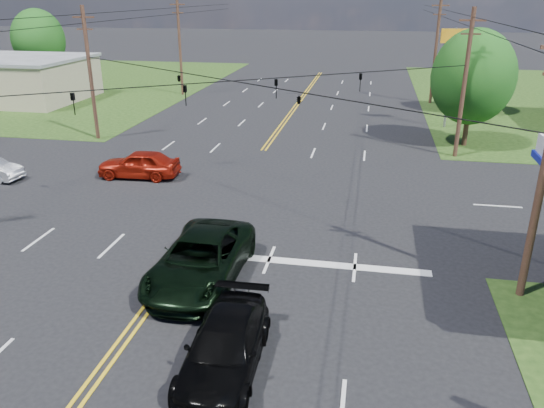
% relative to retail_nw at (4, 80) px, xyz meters
% --- Properties ---
extents(ground, '(280.00, 280.00, 0.00)m').
position_rel_retail_nw_xyz_m(ground, '(30.00, -22.00, -2.00)').
color(ground, black).
rests_on(ground, ground).
extents(grass_nw, '(46.00, 48.00, 0.03)m').
position_rel_retail_nw_xyz_m(grass_nw, '(-5.00, 10.00, -2.00)').
color(grass_nw, '#1D3912').
rests_on(grass_nw, ground).
extents(stop_bar, '(10.00, 0.50, 0.02)m').
position_rel_retail_nw_xyz_m(stop_bar, '(35.00, -30.00, -2.00)').
color(stop_bar, silver).
rests_on(stop_bar, ground).
extents(retail_nw, '(16.00, 11.00, 4.00)m').
position_rel_retail_nw_xyz_m(retail_nw, '(0.00, 0.00, 0.00)').
color(retail_nw, tan).
rests_on(retail_nw, ground).
extents(pole_nw, '(1.60, 0.28, 9.50)m').
position_rel_retail_nw_xyz_m(pole_nw, '(17.00, -13.00, 2.92)').
color(pole_nw, '#3D2519').
rests_on(pole_nw, ground).
extents(pole_ne, '(1.60, 0.28, 9.50)m').
position_rel_retail_nw_xyz_m(pole_ne, '(43.00, -13.00, 2.92)').
color(pole_ne, '#3D2519').
rests_on(pole_ne, ground).
extents(pole_left_far, '(1.60, 0.28, 10.00)m').
position_rel_retail_nw_xyz_m(pole_left_far, '(17.00, 6.00, 3.17)').
color(pole_left_far, '#3D2519').
rests_on(pole_left_far, ground).
extents(pole_right_far, '(1.60, 0.28, 10.00)m').
position_rel_retail_nw_xyz_m(pole_right_far, '(43.00, 6.00, 3.17)').
color(pole_right_far, '#3D2519').
rests_on(pole_right_far, ground).
extents(span_wire_signals, '(26.00, 18.00, 1.13)m').
position_rel_retail_nw_xyz_m(span_wire_signals, '(30.00, -22.00, 4.00)').
color(span_wire_signals, black).
rests_on(span_wire_signals, ground).
extents(power_lines, '(26.04, 100.00, 0.64)m').
position_rel_retail_nw_xyz_m(power_lines, '(30.00, -24.00, 6.60)').
color(power_lines, black).
rests_on(power_lines, ground).
extents(tree_right_a, '(5.70, 5.70, 8.18)m').
position_rel_retail_nw_xyz_m(tree_right_a, '(44.00, -10.00, 2.87)').
color(tree_right_a, '#3D2519').
rests_on(tree_right_a, ground).
extents(tree_right_b, '(4.94, 4.94, 7.09)m').
position_rel_retail_nw_xyz_m(tree_right_b, '(46.50, 2.00, 2.22)').
color(tree_right_b, '#3D2519').
rests_on(tree_right_b, ground).
extents(tree_far_l, '(6.08, 6.08, 8.72)m').
position_rel_retail_nw_xyz_m(tree_far_l, '(-2.00, 10.00, 3.19)').
color(tree_far_l, '#3D2519').
rests_on(tree_far_l, ground).
extents(pickup_dkgreen, '(3.06, 6.50, 1.79)m').
position_rel_retail_nw_xyz_m(pickup_dkgreen, '(31.28, -32.10, -1.10)').
color(pickup_dkgreen, black).
rests_on(pickup_dkgreen, ground).
extents(suv_black, '(2.20, 5.19, 1.49)m').
position_rel_retail_nw_xyz_m(suv_black, '(33.53, -36.91, -1.25)').
color(suv_black, black).
rests_on(suv_black, ground).
extents(sedan_red, '(4.90, 2.20, 1.64)m').
position_rel_retail_nw_xyz_m(sedan_red, '(23.89, -21.00, -1.18)').
color(sedan_red, '#97180B').
rests_on(sedan_red, ground).
extents(polesign_ne, '(2.15, 0.43, 7.79)m').
position_rel_retail_nw_xyz_m(polesign_ne, '(43.24, -4.40, 4.03)').
color(polesign_ne, '#A5A5AA').
rests_on(polesign_ne, ground).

